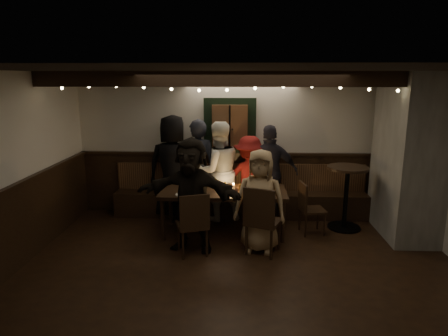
{
  "coord_description": "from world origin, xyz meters",
  "views": [
    {
      "loc": [
        0.01,
        -4.81,
        2.52
      ],
      "look_at": [
        -0.27,
        1.6,
        1.05
      ],
      "focal_mm": 32.0,
      "sensor_mm": 36.0,
      "label": 1
    }
  ],
  "objects_px": {
    "chair_end": "(308,205)",
    "person_a": "(173,167)",
    "chair_near_left": "(193,221)",
    "person_f": "(191,195)",
    "person_b": "(198,169)",
    "high_top": "(346,190)",
    "dining_table": "(223,194)",
    "person_c": "(218,171)",
    "person_d": "(249,178)",
    "person_e": "(270,173)",
    "person_g": "(260,201)",
    "chair_near_right": "(261,217)"
  },
  "relations": [
    {
      "from": "chair_near_left",
      "to": "person_g",
      "type": "distance_m",
      "value": 1.0
    },
    {
      "from": "dining_table",
      "to": "person_d",
      "type": "height_order",
      "value": "person_d"
    },
    {
      "from": "high_top",
      "to": "person_a",
      "type": "distance_m",
      "value": 3.03
    },
    {
      "from": "person_a",
      "to": "person_d",
      "type": "relative_size",
      "value": 1.24
    },
    {
      "from": "chair_near_left",
      "to": "person_a",
      "type": "bearing_deg",
      "value": 108.64
    },
    {
      "from": "chair_near_left",
      "to": "person_c",
      "type": "relative_size",
      "value": 0.53
    },
    {
      "from": "person_a",
      "to": "person_c",
      "type": "bearing_deg",
      "value": 176.93
    },
    {
      "from": "dining_table",
      "to": "person_b",
      "type": "xyz_separation_m",
      "value": [
        -0.49,
        0.78,
        0.24
      ]
    },
    {
      "from": "chair_near_left",
      "to": "person_f",
      "type": "distance_m",
      "value": 0.4
    },
    {
      "from": "person_a",
      "to": "person_c",
      "type": "xyz_separation_m",
      "value": [
        0.81,
        -0.09,
        -0.05
      ]
    },
    {
      "from": "high_top",
      "to": "person_g",
      "type": "xyz_separation_m",
      "value": [
        -1.49,
        -0.94,
        0.08
      ]
    },
    {
      "from": "person_c",
      "to": "dining_table",
      "type": "bearing_deg",
      "value": 80.73
    },
    {
      "from": "chair_end",
      "to": "person_c",
      "type": "distance_m",
      "value": 1.68
    },
    {
      "from": "person_a",
      "to": "person_b",
      "type": "height_order",
      "value": "person_a"
    },
    {
      "from": "chair_end",
      "to": "person_g",
      "type": "distance_m",
      "value": 1.1
    },
    {
      "from": "person_b",
      "to": "person_c",
      "type": "bearing_deg",
      "value": 166.63
    },
    {
      "from": "dining_table",
      "to": "person_b",
      "type": "height_order",
      "value": "person_b"
    },
    {
      "from": "person_a",
      "to": "person_b",
      "type": "xyz_separation_m",
      "value": [
        0.45,
        0.03,
        -0.04
      ]
    },
    {
      "from": "person_e",
      "to": "person_f",
      "type": "xyz_separation_m",
      "value": [
        -1.23,
        -1.34,
        -0.01
      ]
    },
    {
      "from": "person_d",
      "to": "person_g",
      "type": "bearing_deg",
      "value": 98.1
    },
    {
      "from": "person_c",
      "to": "person_e",
      "type": "height_order",
      "value": "person_c"
    },
    {
      "from": "chair_end",
      "to": "person_a",
      "type": "bearing_deg",
      "value": 162.74
    },
    {
      "from": "person_f",
      "to": "person_g",
      "type": "bearing_deg",
      "value": 12.63
    },
    {
      "from": "chair_near_left",
      "to": "person_d",
      "type": "relative_size",
      "value": 0.62
    },
    {
      "from": "high_top",
      "to": "person_f",
      "type": "bearing_deg",
      "value": -159.37
    },
    {
      "from": "dining_table",
      "to": "person_b",
      "type": "relative_size",
      "value": 1.13
    },
    {
      "from": "dining_table",
      "to": "high_top",
      "type": "relative_size",
      "value": 1.89
    },
    {
      "from": "dining_table",
      "to": "person_d",
      "type": "distance_m",
      "value": 0.85
    },
    {
      "from": "chair_near_right",
      "to": "person_f",
      "type": "distance_m",
      "value": 1.06
    },
    {
      "from": "person_e",
      "to": "person_c",
      "type": "bearing_deg",
      "value": -3.88
    },
    {
      "from": "chair_end",
      "to": "person_d",
      "type": "distance_m",
      "value": 1.2
    },
    {
      "from": "dining_table",
      "to": "person_d",
      "type": "bearing_deg",
      "value": 59.16
    },
    {
      "from": "chair_end",
      "to": "person_g",
      "type": "xyz_separation_m",
      "value": [
        -0.81,
        -0.69,
        0.28
      ]
    },
    {
      "from": "person_a",
      "to": "person_g",
      "type": "xyz_separation_m",
      "value": [
        1.5,
        -1.4,
        -0.17
      ]
    },
    {
      "from": "dining_table",
      "to": "person_e",
      "type": "distance_m",
      "value": 1.07
    },
    {
      "from": "person_a",
      "to": "person_f",
      "type": "bearing_deg",
      "value": 112.64
    },
    {
      "from": "high_top",
      "to": "dining_table",
      "type": "bearing_deg",
      "value": -172.13
    },
    {
      "from": "chair_near_left",
      "to": "high_top",
      "type": "distance_m",
      "value": 2.71
    },
    {
      "from": "high_top",
      "to": "person_d",
      "type": "xyz_separation_m",
      "value": [
        -1.62,
        0.44,
        0.08
      ]
    },
    {
      "from": "high_top",
      "to": "chair_end",
      "type": "bearing_deg",
      "value": -159.14
    },
    {
      "from": "chair_near_left",
      "to": "person_g",
      "type": "xyz_separation_m",
      "value": [
        0.94,
        0.24,
        0.23
      ]
    },
    {
      "from": "person_e",
      "to": "chair_near_right",
      "type": "bearing_deg",
      "value": 76.33
    },
    {
      "from": "person_a",
      "to": "person_f",
      "type": "height_order",
      "value": "person_a"
    },
    {
      "from": "chair_end",
      "to": "person_c",
      "type": "relative_size",
      "value": 0.48
    },
    {
      "from": "chair_end",
      "to": "person_a",
      "type": "distance_m",
      "value": 2.46
    },
    {
      "from": "person_g",
      "to": "chair_end",
      "type": "bearing_deg",
      "value": 49.26
    },
    {
      "from": "person_f",
      "to": "person_b",
      "type": "bearing_deg",
      "value": 104.99
    },
    {
      "from": "chair_near_right",
      "to": "person_a",
      "type": "height_order",
      "value": "person_a"
    },
    {
      "from": "chair_end",
      "to": "person_b",
      "type": "bearing_deg",
      "value": 158.06
    },
    {
      "from": "chair_near_left",
      "to": "person_a",
      "type": "xyz_separation_m",
      "value": [
        -0.55,
        1.65,
        0.41
      ]
    }
  ]
}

